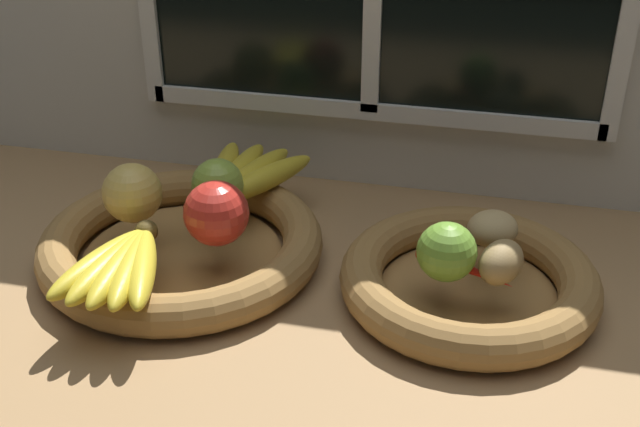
% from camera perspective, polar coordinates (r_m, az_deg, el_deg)
% --- Properties ---
extents(ground_plane, '(1.40, 0.90, 0.03)m').
position_cam_1_polar(ground_plane, '(0.96, 0.42, -6.26)').
color(ground_plane, '#9E774C').
extents(fruit_bowl_left, '(0.35, 0.35, 0.05)m').
position_cam_1_polar(fruit_bowl_left, '(1.01, -9.83, -2.18)').
color(fruit_bowl_left, olive).
rests_on(fruit_bowl_left, ground_plane).
extents(fruit_bowl_right, '(0.30, 0.30, 0.05)m').
position_cam_1_polar(fruit_bowl_right, '(0.94, 10.56, -4.73)').
color(fruit_bowl_right, olive).
rests_on(fruit_bowl_right, ground_plane).
extents(apple_green_back, '(0.07, 0.07, 0.07)m').
position_cam_1_polar(apple_green_back, '(1.01, -7.33, 2.08)').
color(apple_green_back, '#8CAD3D').
rests_on(apple_green_back, fruit_bowl_left).
extents(apple_golden_left, '(0.07, 0.07, 0.07)m').
position_cam_1_polar(apple_golden_left, '(1.00, -13.26, 1.44)').
color(apple_golden_left, '#DBB756').
rests_on(apple_golden_left, fruit_bowl_left).
extents(apple_red_right, '(0.08, 0.08, 0.08)m').
position_cam_1_polar(apple_red_right, '(0.94, -7.34, 0.11)').
color(apple_red_right, red).
rests_on(apple_red_right, fruit_bowl_left).
extents(banana_bunch_front, '(0.13, 0.17, 0.03)m').
position_cam_1_polar(banana_bunch_front, '(0.90, -14.03, -3.61)').
color(banana_bunch_front, gold).
rests_on(banana_bunch_front, fruit_bowl_left).
extents(banana_bunch_back, '(0.15, 0.19, 0.03)m').
position_cam_1_polar(banana_bunch_back, '(1.07, -5.47, 2.72)').
color(banana_bunch_back, gold).
rests_on(banana_bunch_back, fruit_bowl_left).
extents(potato_small, '(0.07, 0.08, 0.05)m').
position_cam_1_polar(potato_small, '(0.89, 12.81, -3.41)').
color(potato_small, '#A38451').
rests_on(potato_small, fruit_bowl_right).
extents(potato_back, '(0.08, 0.08, 0.04)m').
position_cam_1_polar(potato_back, '(0.96, 12.21, -1.06)').
color(potato_back, tan).
rests_on(potato_back, fruit_bowl_right).
extents(lime_near, '(0.07, 0.07, 0.07)m').
position_cam_1_polar(lime_near, '(0.88, 9.03, -2.71)').
color(lime_near, '#6B9E33').
rests_on(lime_near, fruit_bowl_right).
extents(chili_pepper, '(0.11, 0.07, 0.02)m').
position_cam_1_polar(chili_pepper, '(0.89, 10.33, -3.83)').
color(chili_pepper, red).
rests_on(chili_pepper, fruit_bowl_right).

